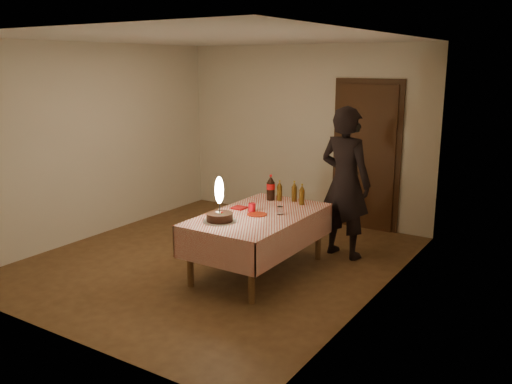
# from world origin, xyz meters

# --- Properties ---
(ground) EXTENTS (4.00, 4.50, 0.01)m
(ground) POSITION_xyz_m (0.00, 0.00, 0.00)
(ground) COLOR brown
(ground) RESTS_ON ground
(room_shell) EXTENTS (4.04, 4.54, 2.62)m
(room_shell) POSITION_xyz_m (0.03, 0.08, 1.65)
(room_shell) COLOR beige
(room_shell) RESTS_ON ground
(dining_table) EXTENTS (1.02, 1.72, 0.69)m
(dining_table) POSITION_xyz_m (0.63, -0.05, 0.59)
(dining_table) COLOR brown
(dining_table) RESTS_ON ground
(birthday_cake) EXTENTS (0.35, 0.35, 0.49)m
(birthday_cake) POSITION_xyz_m (0.44, -0.52, 0.80)
(birthday_cake) COLOR white
(birthday_cake) RESTS_ON dining_table
(red_plate) EXTENTS (0.22, 0.22, 0.01)m
(red_plate) POSITION_xyz_m (0.64, -0.08, 0.69)
(red_plate) COLOR #A9210B
(red_plate) RESTS_ON dining_table
(red_cup) EXTENTS (0.08, 0.08, 0.10)m
(red_cup) POSITION_xyz_m (0.52, -0.01, 0.74)
(red_cup) COLOR red
(red_cup) RESTS_ON dining_table
(clear_cup) EXTENTS (0.07, 0.07, 0.09)m
(clear_cup) POSITION_xyz_m (0.85, 0.07, 0.73)
(clear_cup) COLOR silver
(clear_cup) RESTS_ON dining_table
(napkin_stack) EXTENTS (0.15, 0.15, 0.02)m
(napkin_stack) POSITION_xyz_m (0.33, 0.02, 0.70)
(napkin_stack) COLOR #B31414
(napkin_stack) RESTS_ON dining_table
(cola_bottle) EXTENTS (0.10, 0.10, 0.32)m
(cola_bottle) POSITION_xyz_m (0.42, 0.57, 0.84)
(cola_bottle) COLOR black
(cola_bottle) RESTS_ON dining_table
(amber_bottle_left) EXTENTS (0.06, 0.06, 0.25)m
(amber_bottle_left) POSITION_xyz_m (0.53, 0.60, 0.81)
(amber_bottle_left) COLOR #55360E
(amber_bottle_left) RESTS_ON dining_table
(amber_bottle_right) EXTENTS (0.06, 0.06, 0.25)m
(amber_bottle_right) POSITION_xyz_m (0.85, 0.57, 0.81)
(amber_bottle_right) COLOR #55360E
(amber_bottle_right) RESTS_ON dining_table
(amber_bottle_mid) EXTENTS (0.06, 0.06, 0.25)m
(amber_bottle_mid) POSITION_xyz_m (0.70, 0.67, 0.81)
(amber_bottle_mid) COLOR #55360E
(amber_bottle_mid) RESTS_ON dining_table
(photographer) EXTENTS (0.74, 0.55, 1.85)m
(photographer) POSITION_xyz_m (1.22, 0.99, 0.93)
(photographer) COLOR black
(photographer) RESTS_ON ground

